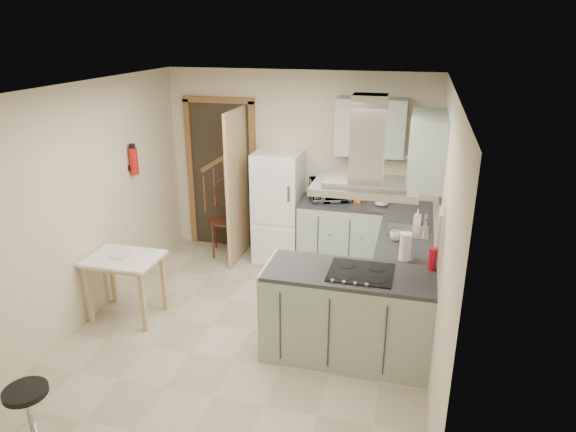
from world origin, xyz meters
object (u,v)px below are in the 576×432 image
(bentwood_chair, at_px, (226,221))
(drop_leaf_table, at_px, (127,287))
(peninsula, at_px, (348,314))
(extractor_hood, at_px, (365,187))
(fridge, at_px, (278,207))
(microwave, at_px, (330,190))
(stool, at_px, (30,413))

(bentwood_chair, bearing_deg, drop_leaf_table, -120.15)
(peninsula, relative_size, extractor_hood, 1.72)
(fridge, xyz_separation_m, extractor_hood, (1.32, -1.98, 0.97))
(fridge, relative_size, drop_leaf_table, 1.97)
(fridge, xyz_separation_m, peninsula, (1.22, -1.98, -0.30))
(fridge, distance_m, peninsula, 2.35)
(fridge, xyz_separation_m, bentwood_chair, (-0.75, -0.01, -0.26))
(microwave, bearing_deg, bentwood_chair, 159.42)
(bentwood_chair, height_order, microwave, microwave)
(drop_leaf_table, bearing_deg, microwave, 45.07)
(fridge, bearing_deg, drop_leaf_table, -122.76)
(bentwood_chair, xyz_separation_m, stool, (-0.24, -3.62, -0.26))
(drop_leaf_table, bearing_deg, extractor_hood, -2.46)
(drop_leaf_table, bearing_deg, bentwood_chair, 76.65)
(extractor_hood, height_order, stool, extractor_hood)
(fridge, relative_size, peninsula, 0.97)
(peninsula, distance_m, extractor_hood, 1.27)
(stool, distance_m, microwave, 4.10)
(fridge, xyz_separation_m, stool, (-0.99, -3.64, -0.53))
(extractor_hood, xyz_separation_m, microwave, (-0.64, 1.99, -0.68))
(fridge, bearing_deg, microwave, 1.09)
(fridge, relative_size, stool, 3.38)
(fridge, xyz_separation_m, drop_leaf_table, (-1.20, -1.86, -0.39))
(extractor_hood, bearing_deg, stool, -144.39)
(peninsula, bearing_deg, bentwood_chair, 135.16)
(extractor_hood, bearing_deg, drop_leaf_table, 177.33)
(drop_leaf_table, xyz_separation_m, bentwood_chair, (0.45, 1.85, 0.13))
(peninsula, relative_size, stool, 3.50)
(drop_leaf_table, height_order, bentwood_chair, bentwood_chair)
(drop_leaf_table, bearing_deg, fridge, 57.44)
(drop_leaf_table, distance_m, microwave, 2.74)
(fridge, distance_m, bentwood_chair, 0.80)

